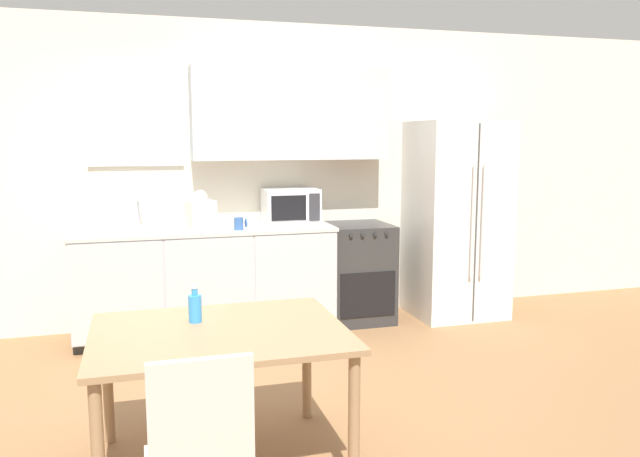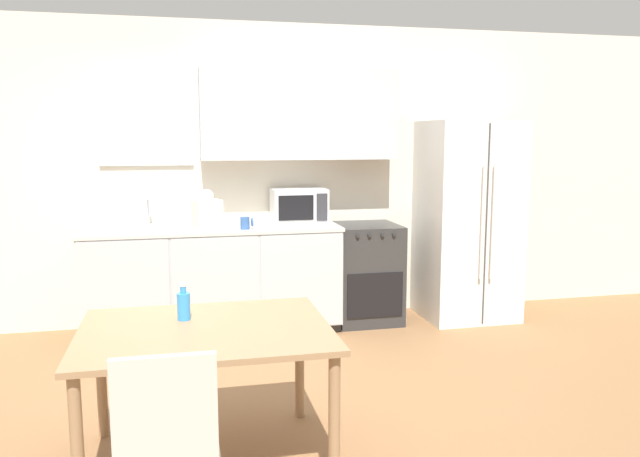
# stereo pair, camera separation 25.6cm
# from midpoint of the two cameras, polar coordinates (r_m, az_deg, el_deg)

# --- Properties ---
(ground_plane) EXTENTS (12.00, 12.00, 0.00)m
(ground_plane) POSITION_cam_midpoint_polar(r_m,az_deg,el_deg) (4.11, -6.68, -15.92)
(ground_plane) COLOR olive
(wall_back) EXTENTS (12.00, 0.38, 2.70)m
(wall_back) POSITION_cam_midpoint_polar(r_m,az_deg,el_deg) (5.69, -9.17, 5.91)
(wall_back) COLOR beige
(wall_back) RESTS_ON ground_plane
(kitchen_counter) EXTENTS (2.17, 0.68, 0.93)m
(kitchen_counter) POSITION_cam_midpoint_polar(r_m,az_deg,el_deg) (5.47, -11.67, -4.70)
(kitchen_counter) COLOR #333333
(kitchen_counter) RESTS_ON ground_plane
(oven_range) EXTENTS (0.59, 0.62, 0.90)m
(oven_range) POSITION_cam_midpoint_polar(r_m,az_deg,el_deg) (5.76, 2.10, -4.05)
(oven_range) COLOR #2D2D2D
(oven_range) RESTS_ON ground_plane
(refrigerator) EXTENTS (0.82, 0.77, 1.83)m
(refrigerator) POSITION_cam_midpoint_polar(r_m,az_deg,el_deg) (6.00, 11.15, 0.84)
(refrigerator) COLOR silver
(refrigerator) RESTS_ON ground_plane
(kitchen_sink) EXTENTS (0.68, 0.45, 0.26)m
(kitchen_sink) POSITION_cam_midpoint_polar(r_m,az_deg,el_deg) (5.38, -17.54, -0.00)
(kitchen_sink) COLOR #B7BABC
(kitchen_sink) RESTS_ON kitchen_counter
(microwave) EXTENTS (0.48, 0.35, 0.30)m
(microwave) POSITION_cam_midpoint_polar(r_m,az_deg,el_deg) (5.60, -4.01, 2.09)
(microwave) COLOR silver
(microwave) RESTS_ON kitchen_counter
(coffee_mug) EXTENTS (0.11, 0.08, 0.10)m
(coffee_mug) POSITION_cam_midpoint_polar(r_m,az_deg,el_deg) (5.21, -8.76, 0.44)
(coffee_mug) COLOR #335999
(coffee_mug) RESTS_ON kitchen_counter
(grocery_bag_0) EXTENTS (0.26, 0.23, 0.34)m
(grocery_bag_0) POSITION_cam_midpoint_polar(r_m,az_deg,el_deg) (5.17, -12.27, 1.36)
(grocery_bag_0) COLOR silver
(grocery_bag_0) RESTS_ON kitchen_counter
(dining_table) EXTENTS (1.26, 0.98, 0.73)m
(dining_table) POSITION_cam_midpoint_polar(r_m,az_deg,el_deg) (3.25, -11.44, -10.52)
(dining_table) COLOR #997551
(dining_table) RESTS_ON ground_plane
(dining_chair_near) EXTENTS (0.40, 0.40, 0.93)m
(dining_chair_near) POSITION_cam_midpoint_polar(r_m,az_deg,el_deg) (2.49, -13.97, -19.43)
(dining_chair_near) COLOR beige
(dining_chair_near) RESTS_ON ground_plane
(drink_bottle) EXTENTS (0.07, 0.07, 0.20)m
(drink_bottle) POSITION_cam_midpoint_polar(r_m,az_deg,el_deg) (3.36, -13.53, -7.02)
(drink_bottle) COLOR #338CD8
(drink_bottle) RESTS_ON dining_table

